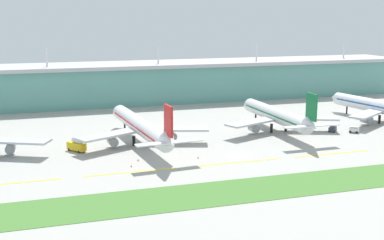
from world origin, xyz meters
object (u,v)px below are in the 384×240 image
object	(u,v)px
airliner_near_middle	(141,127)
airliner_farthest	(383,107)
airliner_far_middle	(277,116)
safety_cone_nose_front	(138,160)
baggage_cart	(354,130)
safety_cone_right_wingtip	(198,157)
pushback_tug	(333,129)
safety_cone_left_wingtip	(131,166)
fuel_truck	(77,145)

from	to	relation	value
airliner_near_middle	airliner_farthest	xyz separation A→B (m)	(107.77, 6.44, -0.01)
airliner_near_middle	airliner_far_middle	bearing A→B (deg)	3.81
safety_cone_nose_front	airliner_far_middle	bearing A→B (deg)	21.96
baggage_cart	safety_cone_right_wingtip	world-z (taller)	baggage_cart
pushback_tug	safety_cone_left_wingtip	distance (m)	88.93
safety_cone_left_wingtip	safety_cone_right_wingtip	xyz separation A→B (m)	(22.40, 2.95, 0.00)
safety_cone_right_wingtip	safety_cone_nose_front	bearing A→B (deg)	171.47
airliner_farthest	pushback_tug	size ratio (longest dim) A/B	12.90
airliner_near_middle	pushback_tug	xyz separation A→B (m)	(76.91, -3.19, -5.35)
baggage_cart	fuel_truck	xyz separation A→B (m)	(-106.74, 4.55, 1.00)
fuel_truck	safety_cone_nose_front	distance (m)	25.08
pushback_tug	safety_cone_nose_front	distance (m)	84.36
baggage_cart	safety_cone_right_wingtip	bearing A→B (deg)	-166.96
baggage_cart	fuel_truck	world-z (taller)	fuel_truck
fuel_truck	pushback_tug	bearing A→B (deg)	-0.05
airliner_far_middle	pushback_tug	distance (m)	22.80
pushback_tug	airliner_far_middle	bearing A→B (deg)	161.84
safety_cone_right_wingtip	fuel_truck	bearing A→B (deg)	150.36
fuel_truck	airliner_far_middle	bearing A→B (deg)	4.94
airliner_near_middle	safety_cone_right_wingtip	xyz separation A→B (m)	(13.59, -23.91, -6.10)
airliner_near_middle	safety_cone_nose_front	size ratio (longest dim) A/B	96.68
airliner_near_middle	airliner_farthest	bearing A→B (deg)	3.42
baggage_cart	fuel_truck	distance (m)	106.84
pushback_tug	safety_cone_left_wingtip	xyz separation A→B (m)	(-85.72, -23.67, -0.75)
fuel_truck	safety_cone_nose_front	xyz separation A→B (m)	(17.43, -17.93, -1.91)
airliner_near_middle	safety_cone_nose_front	distance (m)	22.59
safety_cone_left_wingtip	airliner_near_middle	bearing A→B (deg)	71.84
airliner_far_middle	safety_cone_right_wingtip	world-z (taller)	airliner_far_middle
airliner_near_middle	fuel_truck	world-z (taller)	airliner_near_middle
airliner_far_middle	airliner_farthest	size ratio (longest dim) A/B	0.95
airliner_near_middle	baggage_cart	distance (m)	84.28
pushback_tug	safety_cone_right_wingtip	distance (m)	66.62
airliner_near_middle	baggage_cart	bearing A→B (deg)	-5.22
pushback_tug	safety_cone_left_wingtip	bearing A→B (deg)	-164.57
airliner_farthest	safety_cone_nose_front	xyz separation A→B (m)	(-113.31, -27.47, -6.10)
airliner_near_middle	safety_cone_right_wingtip	size ratio (longest dim) A/B	96.68
airliner_far_middle	pushback_tug	world-z (taller)	airliner_far_middle
airliner_near_middle	baggage_cart	world-z (taller)	airliner_near_middle
safety_cone_left_wingtip	safety_cone_right_wingtip	distance (m)	22.60
airliner_near_middle	baggage_cart	xyz separation A→B (m)	(83.77, -7.65, -5.19)
airliner_far_middle	pushback_tug	bearing A→B (deg)	-18.16
safety_cone_nose_front	safety_cone_right_wingtip	world-z (taller)	same
airliner_near_middle	fuel_truck	xyz separation A→B (m)	(-22.97, -3.10, -4.19)
safety_cone_right_wingtip	pushback_tug	bearing A→B (deg)	18.11
baggage_cart	safety_cone_left_wingtip	bearing A→B (deg)	-168.28
airliner_far_middle	airliner_farthest	bearing A→B (deg)	3.00
airliner_near_middle	pushback_tug	distance (m)	77.16
airliner_farthest	fuel_truck	bearing A→B (deg)	-175.83
airliner_near_middle	safety_cone_left_wingtip	distance (m)	28.92
pushback_tug	safety_cone_nose_front	world-z (taller)	pushback_tug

